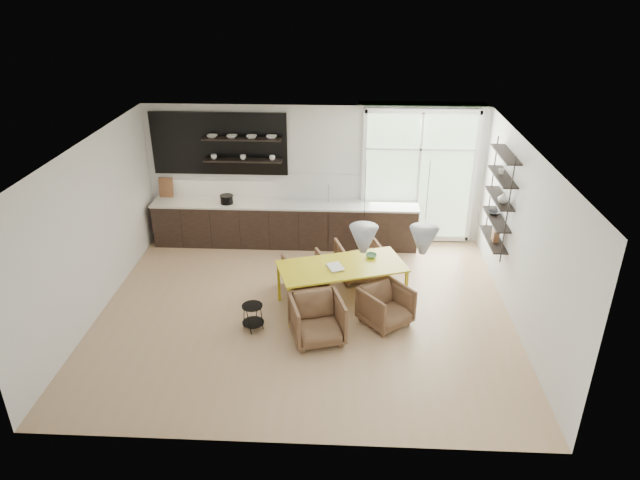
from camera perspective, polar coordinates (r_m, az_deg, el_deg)
The scene contains 11 objects.
room at distance 10.16m, azimuth 2.09°, elevation 3.03°, with size 7.02×6.01×2.91m.
kitchen_run at distance 12.04m, azimuth -3.93°, elevation 2.27°, with size 5.54×0.69×2.75m.
right_shelving at distance 10.51m, azimuth 17.48°, elevation 3.72°, with size 0.26×1.22×1.90m.
dining_table at distance 9.73m, azimuth 2.19°, elevation -2.85°, with size 2.32×1.57×0.78m.
armchair_back_left at distance 10.41m, azimuth -1.49°, elevation -3.29°, with size 0.70×0.73×0.66m, color brown.
armchair_back_right at distance 10.82m, azimuth 3.88°, elevation -1.98°, with size 0.77×0.79×0.72m, color brown.
armchair_front_left at distance 9.04m, azimuth -0.29°, elevation -7.93°, with size 0.79×0.81×0.74m, color brown.
armchair_front_right at distance 9.49m, azimuth 6.60°, elevation -6.56°, with size 0.71×0.74×0.67m, color brown.
wire_stool at distance 9.37m, azimuth -6.75°, elevation -7.34°, with size 0.36×0.36×0.45m.
table_book at distance 9.59m, azimuth 0.88°, elevation -2.85°, with size 0.24×0.32×0.03m, color white.
table_bowl at distance 10.00m, azimuth 5.14°, elevation -1.58°, with size 0.19×0.19×0.06m, color #50835C.
Camera 1 is at (0.68, -8.28, 5.36)m, focal length 32.00 mm.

